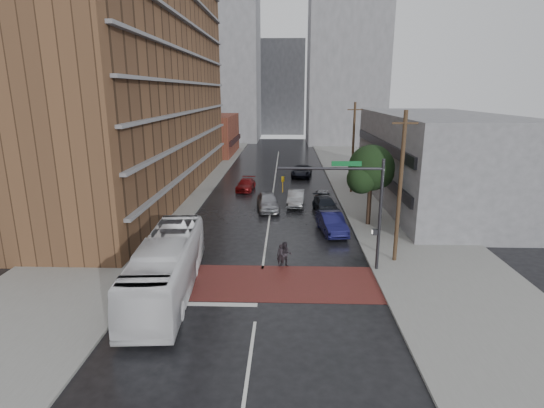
# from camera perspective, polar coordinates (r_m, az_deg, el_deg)

# --- Properties ---
(ground) EXTENTS (160.00, 160.00, 0.00)m
(ground) POSITION_cam_1_polar(r_m,az_deg,el_deg) (25.40, -1.62, -10.99)
(ground) COLOR black
(ground) RESTS_ON ground
(crosswalk) EXTENTS (14.00, 5.00, 0.02)m
(crosswalk) POSITION_cam_1_polar(r_m,az_deg,el_deg) (25.85, -1.56, -10.49)
(crosswalk) COLOR maroon
(crosswalk) RESTS_ON ground
(sidewalk_west) EXTENTS (9.00, 90.00, 0.15)m
(sidewalk_west) POSITION_cam_1_polar(r_m,az_deg,el_deg) (50.75, -12.92, 1.98)
(sidewalk_west) COLOR gray
(sidewalk_west) RESTS_ON ground
(sidewalk_east) EXTENTS (9.00, 90.00, 0.15)m
(sidewalk_east) POSITION_cam_1_polar(r_m,az_deg,el_deg) (50.07, 13.45, 1.77)
(sidewalk_east) COLOR gray
(sidewalk_east) RESTS_ON ground
(apartment_block) EXTENTS (10.00, 44.00, 28.00)m
(apartment_block) POSITION_cam_1_polar(r_m,az_deg,el_deg) (49.39, -17.15, 17.65)
(apartment_block) COLOR brown
(apartment_block) RESTS_ON ground
(storefront_west) EXTENTS (8.00, 16.00, 7.00)m
(storefront_west) POSITION_cam_1_polar(r_m,az_deg,el_deg) (78.35, -8.06, 9.19)
(storefront_west) COLOR brown
(storefront_west) RESTS_ON ground
(building_east) EXTENTS (11.00, 26.00, 9.00)m
(building_east) POSITION_cam_1_polar(r_m,az_deg,el_deg) (45.84, 21.16, 5.63)
(building_east) COLOR gray
(building_east) RESTS_ON ground
(distant_tower_west) EXTENTS (18.00, 16.00, 32.00)m
(distant_tower_west) POSITION_cam_1_polar(r_m,az_deg,el_deg) (102.11, -7.10, 17.55)
(distant_tower_west) COLOR gray
(distant_tower_west) RESTS_ON ground
(distant_tower_east) EXTENTS (16.00, 14.00, 36.00)m
(distant_tower_east) POSITION_cam_1_polar(r_m,az_deg,el_deg) (95.88, 9.99, 18.82)
(distant_tower_east) COLOR gray
(distant_tower_east) RESTS_ON ground
(distant_tower_center) EXTENTS (12.00, 10.00, 24.00)m
(distant_tower_center) POSITION_cam_1_polar(r_m,az_deg,el_deg) (117.82, 1.28, 15.34)
(distant_tower_center) COLOR gray
(distant_tower_center) RESTS_ON ground
(street_tree) EXTENTS (4.20, 4.10, 6.90)m
(street_tree) POSITION_cam_1_polar(r_m,az_deg,el_deg) (36.11, 13.20, 4.36)
(street_tree) COLOR #332319
(street_tree) RESTS_ON ground
(signal_mast) EXTENTS (6.50, 0.30, 7.20)m
(signal_mast) POSITION_cam_1_polar(r_m,az_deg,el_deg) (26.46, 11.39, 0.69)
(signal_mast) COLOR #2D2D33
(signal_mast) RESTS_ON ground
(utility_pole_near) EXTENTS (1.60, 0.26, 10.00)m
(utility_pole_near) POSITION_cam_1_polar(r_m,az_deg,el_deg) (28.42, 16.84, 2.16)
(utility_pole_near) COLOR #473321
(utility_pole_near) RESTS_ON ground
(utility_pole_far) EXTENTS (1.60, 0.26, 10.00)m
(utility_pole_far) POSITION_cam_1_polar(r_m,az_deg,el_deg) (47.75, 10.85, 7.47)
(utility_pole_far) COLOR #473321
(utility_pole_far) RESTS_ON ground
(transit_bus) EXTENTS (3.56, 11.80, 3.24)m
(transit_bus) POSITION_cam_1_polar(r_m,az_deg,el_deg) (24.69, -13.95, -8.13)
(transit_bus) COLOR white
(transit_bus) RESTS_ON ground
(pedestrian_a) EXTENTS (0.58, 0.40, 1.52)m
(pedestrian_a) POSITION_cam_1_polar(r_m,az_deg,el_deg) (27.80, 1.23, -6.92)
(pedestrian_a) COLOR black
(pedestrian_a) RESTS_ON ground
(pedestrian_b) EXTENTS (0.83, 0.65, 1.67)m
(pedestrian_b) POSITION_cam_1_polar(r_m,az_deg,el_deg) (27.77, 1.80, -6.78)
(pedestrian_b) COLOR #262126
(pedestrian_b) RESTS_ON ground
(car_travel_a) EXTENTS (2.56, 5.11, 1.67)m
(car_travel_a) POSITION_cam_1_polar(r_m,az_deg,el_deg) (40.78, -0.58, 0.33)
(car_travel_a) COLOR #93949A
(car_travel_a) RESTS_ON ground
(car_travel_b) EXTENTS (1.93, 4.69, 1.51)m
(car_travel_b) POSITION_cam_1_polar(r_m,az_deg,el_deg) (42.54, 3.24, 0.81)
(car_travel_b) COLOR #94989B
(car_travel_b) RESTS_ON ground
(car_travel_c) EXTENTS (2.21, 4.64, 1.30)m
(car_travel_c) POSITION_cam_1_polar(r_m,az_deg,el_deg) (49.20, -3.54, 2.62)
(car_travel_c) COLOR #670B0D
(car_travel_c) RESTS_ON ground
(suv_travel) EXTENTS (3.12, 5.67, 1.50)m
(suv_travel) POSITION_cam_1_polar(r_m,az_deg,el_deg) (57.20, 4.01, 4.45)
(suv_travel) COLOR black
(suv_travel) RESTS_ON ground
(car_parked_near) EXTENTS (2.39, 5.11, 1.62)m
(car_parked_near) POSITION_cam_1_polar(r_m,az_deg,el_deg) (34.58, 8.04, -2.55)
(car_parked_near) COLOR #131344
(car_parked_near) RESTS_ON ground
(car_parked_mid) EXTENTS (2.49, 4.99, 1.39)m
(car_parked_mid) POSITION_cam_1_polar(r_m,az_deg,el_deg) (40.35, 7.20, -0.15)
(car_parked_mid) COLOR black
(car_parked_mid) RESTS_ON ground
(car_parked_far) EXTENTS (1.83, 4.37, 1.48)m
(car_parked_far) POSITION_cam_1_polar(r_m,az_deg,el_deg) (42.89, 6.87, 0.82)
(car_parked_far) COLOR #A1A4A9
(car_parked_far) RESTS_ON ground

